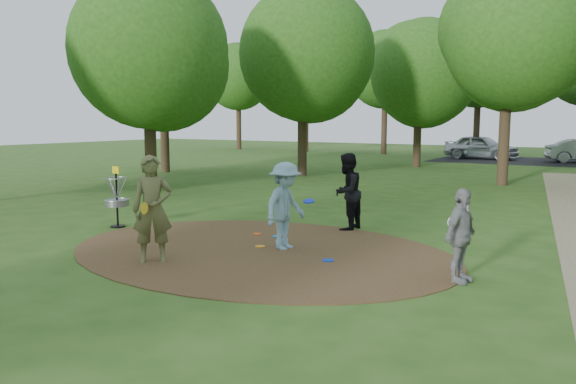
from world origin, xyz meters
The scene contains 14 objects.
ground centered at (0.00, 0.00, 0.00)m, with size 100.00×100.00×0.00m, color #2D5119.
dirt_clearing centered at (0.00, 0.00, 0.01)m, with size 8.40×8.40×0.02m, color #47301C.
parking_lot centered at (2.00, 30.00, 0.00)m, with size 14.00×8.00×0.01m, color black.
player_observer_with_disc centered at (-1.19, -1.78, 1.02)m, with size 0.88×0.87×2.05m.
player_throwing_with_disc centered at (0.39, 0.44, 0.92)m, with size 1.10×1.24×1.83m.
player_walking_with_disc centered at (0.59, 3.00, 0.95)m, with size 0.73×0.93×1.90m.
player_waiting_with_disc centered at (4.15, -0.11, 0.79)m, with size 0.56×0.99×1.59m.
disc_ground_cyan centered at (-0.37, 1.32, 0.03)m, with size 0.22×0.22×0.02m, color #177ABE.
disc_ground_blue centered at (1.65, -0.04, 0.03)m, with size 0.22×0.22×0.02m, color #0C39D3.
disc_ground_red centered at (-0.91, 1.30, 0.03)m, with size 0.22×0.22×0.02m, color #DB4B15.
car_left centered at (-2.24, 30.31, 0.83)m, with size 1.95×4.85×1.65m, color #B8BBC1.
disc_ground_orange centered at (-0.12, 0.27, 0.03)m, with size 0.22×0.22×0.02m, color orange.
disc_golf_basket centered at (-4.50, 0.30, 0.87)m, with size 0.63×0.63×1.54m.
tree_ring centered at (1.25, 9.74, 5.22)m, with size 37.35×45.56×8.86m.
Camera 1 is at (6.45, -9.38, 2.71)m, focal length 35.00 mm.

